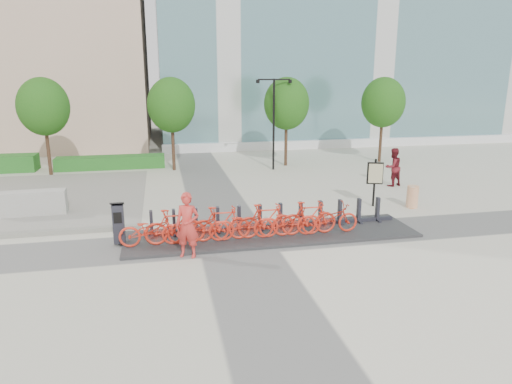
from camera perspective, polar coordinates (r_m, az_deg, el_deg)
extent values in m
plane|color=beige|center=(14.69, -2.63, -6.16)|extent=(120.00, 120.00, 0.00)
cube|color=#145215|center=(27.36, -17.65, 3.56)|extent=(6.00, 1.20, 0.70)
cylinder|color=black|center=(26.50, -24.56, 5.13)|extent=(0.18, 0.18, 3.00)
ellipsoid|color=#195413|center=(26.29, -25.04, 9.65)|extent=(2.60, 2.60, 2.99)
cylinder|color=black|center=(25.86, -10.33, 6.00)|extent=(0.18, 0.18, 3.00)
ellipsoid|color=#195413|center=(25.65, -10.54, 10.64)|extent=(2.60, 2.60, 2.99)
cylinder|color=black|center=(26.83, 3.76, 6.49)|extent=(0.18, 0.18, 3.00)
ellipsoid|color=#195413|center=(26.63, 3.84, 10.97)|extent=(2.60, 2.60, 2.99)
cylinder|color=black|center=(29.02, 15.33, 6.60)|extent=(0.18, 0.18, 3.00)
ellipsoid|color=#195413|center=(28.83, 15.61, 10.74)|extent=(2.60, 2.60, 2.99)
cylinder|color=black|center=(25.50, 2.22, 8.36)|extent=(0.12, 0.12, 5.00)
cube|color=black|center=(25.25, 1.26, 13.88)|extent=(0.90, 0.08, 0.08)
cube|color=black|center=(25.47, 3.29, 13.87)|extent=(0.90, 0.08, 0.08)
cylinder|color=black|center=(25.16, 0.23, 13.66)|extent=(0.20, 0.20, 0.18)
cylinder|color=black|center=(25.59, 4.28, 13.63)|extent=(0.20, 0.20, 0.18)
cube|color=#2E2F30|center=(15.20, 2.05, -5.28)|extent=(9.60, 2.40, 0.08)
imported|color=red|center=(14.29, -12.99, -4.63)|extent=(1.92, 0.67, 1.01)
imported|color=red|center=(14.27, -10.11, -4.27)|extent=(1.87, 0.53, 1.12)
imported|color=red|center=(14.32, -7.22, -4.33)|extent=(1.92, 0.67, 1.01)
imported|color=red|center=(14.38, -4.36, -3.95)|extent=(1.87, 0.53, 1.12)
imported|color=red|center=(14.50, -1.53, -3.98)|extent=(1.92, 0.67, 1.01)
imported|color=red|center=(14.62, 1.25, -3.59)|extent=(1.87, 0.53, 1.12)
imported|color=red|center=(14.81, 3.97, -3.61)|extent=(1.92, 0.67, 1.01)
imported|color=red|center=(15.00, 6.63, -3.22)|extent=(1.87, 0.53, 1.12)
imported|color=red|center=(15.25, 9.19, -3.23)|extent=(1.92, 0.67, 1.01)
cube|color=#24242D|center=(14.76, -16.80, -3.83)|extent=(0.35, 0.30, 1.23)
cube|color=black|center=(14.58, -16.98, -1.38)|extent=(0.42, 0.36, 0.16)
cube|color=black|center=(14.54, -16.92, -3.12)|extent=(0.25, 0.03, 0.34)
imported|color=red|center=(13.30, -8.57, -4.12)|extent=(0.82, 0.69, 1.93)
imported|color=maroon|center=(22.72, 16.75, 3.00)|extent=(1.04, 0.90, 1.83)
cylinder|color=#DB5800|center=(19.30, 18.97, -0.55)|extent=(0.57, 0.57, 0.89)
cube|color=#9A9888|center=(19.26, -26.08, -1.23)|extent=(2.40, 0.76, 0.92)
cylinder|color=black|center=(18.91, 14.58, 1.12)|extent=(0.09, 0.09, 1.94)
cube|color=black|center=(18.83, 14.66, 2.29)|extent=(0.63, 0.28, 0.88)
cube|color=#BBB485|center=(18.78, 14.73, 2.26)|extent=(0.53, 0.19, 0.78)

